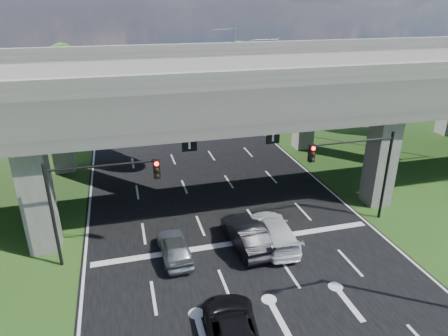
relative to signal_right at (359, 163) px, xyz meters
name	(u,v)px	position (x,y,z in m)	size (l,w,h in m)	color
ground	(258,279)	(-7.82, -3.94, -4.19)	(160.00, 160.00, 0.00)	#224A18
road	(213,195)	(-7.82, 6.06, -4.17)	(18.00, 120.00, 0.03)	black
overpass	(205,84)	(-7.82, 8.06, 3.73)	(80.00, 15.00, 10.00)	#33312F
signal_right	(359,163)	(0.00, 0.00, 0.00)	(5.76, 0.54, 6.00)	black
signal_left	(94,192)	(-15.65, 0.00, 0.00)	(5.76, 0.54, 6.00)	black
streetlight_far	(274,77)	(2.27, 20.06, 1.66)	(3.38, 0.25, 10.00)	gray
streetlight_beyond	(232,58)	(2.27, 36.06, 1.66)	(3.38, 0.25, 10.00)	gray
tree_left_near	(34,96)	(-21.78, 22.06, 0.63)	(4.50, 4.50, 7.80)	black
tree_left_mid	(18,88)	(-24.78, 30.06, -0.01)	(3.91, 3.90, 6.76)	black
tree_left_far	(61,67)	(-20.78, 38.06, 0.95)	(4.80, 4.80, 8.32)	black
tree_right_near	(284,82)	(5.22, 24.06, 0.31)	(4.20, 4.20, 7.28)	black
tree_right_mid	(281,73)	(8.22, 32.06, -0.01)	(3.91, 3.90, 6.76)	black
tree_right_far	(237,61)	(4.22, 40.06, 0.63)	(4.50, 4.50, 7.80)	black
car_silver	(175,247)	(-11.70, -0.94, -3.48)	(1.60, 3.98, 1.36)	#9C9FA3
car_dark	(247,235)	(-7.49, -0.94, -3.38)	(1.65, 4.72, 1.56)	black
car_white	(274,231)	(-5.80, -0.94, -3.40)	(2.11, 5.20, 1.51)	silver
car_trailing	(233,330)	(-10.27, -7.61, -3.49)	(2.22, 4.81, 1.34)	black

